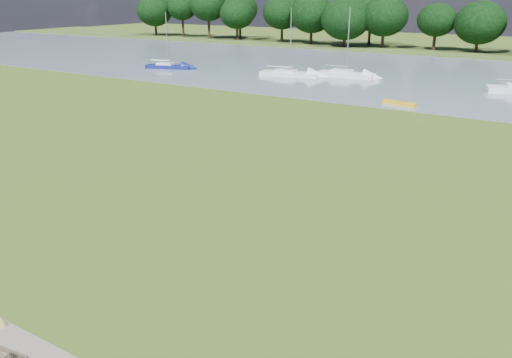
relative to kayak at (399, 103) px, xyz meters
The scene contains 8 objects.
ground 24.01m from the kayak, 88.84° to the right, with size 220.00×220.00×0.00m, color brown.
river 18.01m from the kayak, 88.45° to the left, with size 220.00×40.00×0.10m, color gray.
far_bank 48.00m from the kayak, 89.42° to the left, with size 220.00×20.00×0.40m, color #4C6626.
kayak is the anchor object (origin of this frame).
tree_line 45.25m from the kayak, 101.46° to the left, with size 123.72×8.06×9.76m.
sailboat_2 32.67m from the kayak, 167.95° to the left, with size 6.11×3.46×6.89m.
sailboat_4 18.27m from the kayak, 149.21° to the left, with size 7.22×3.06×7.60m.
sailboat_5 15.48m from the kayak, 129.07° to the left, with size 6.59×1.98×7.64m.
Camera 1 is at (11.04, -19.11, 9.15)m, focal length 35.00 mm.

